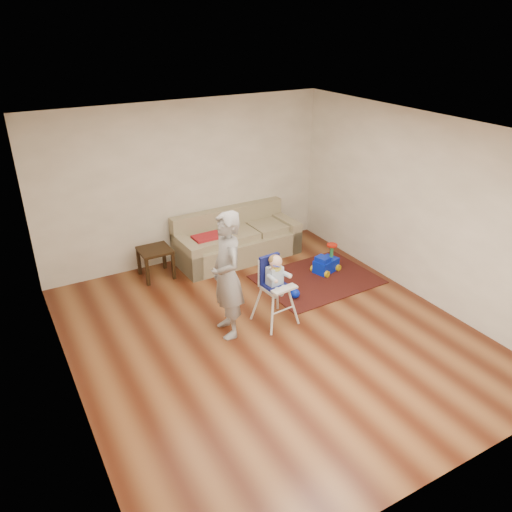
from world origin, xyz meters
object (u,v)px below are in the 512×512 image
ride_on_toy (326,259)px  high_chair (275,290)px  sofa (237,236)px  adult (227,276)px  side_table (156,263)px  toy_ball (295,293)px

ride_on_toy → high_chair: bearing=-167.0°
sofa → adult: 2.33m
high_chair → adult: 0.77m
sofa → high_chair: 2.12m
side_table → high_chair: (0.98, -2.09, 0.25)m
sofa → toy_ball: bearing=-88.8°
sofa → ride_on_toy: (1.02, -1.20, -0.17)m
side_table → adult: adult is taller
side_table → adult: 2.11m
ride_on_toy → toy_ball: 1.06m
adult → toy_ball: bearing=109.5°
side_table → toy_ball: bearing=-47.4°
ride_on_toy → high_chair: (-1.52, -0.85, 0.26)m
adult → ride_on_toy: bearing=115.9°
toy_ball → high_chair: 0.81m
sofa → high_chair: (-0.50, -2.06, 0.08)m
high_chair → adult: bearing=166.8°
adult → high_chair: bearing=89.3°
sofa → side_table: 1.49m
sofa → side_table: bearing=176.9°
sofa → ride_on_toy: sofa is taller
ride_on_toy → side_table: bearing=137.4°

